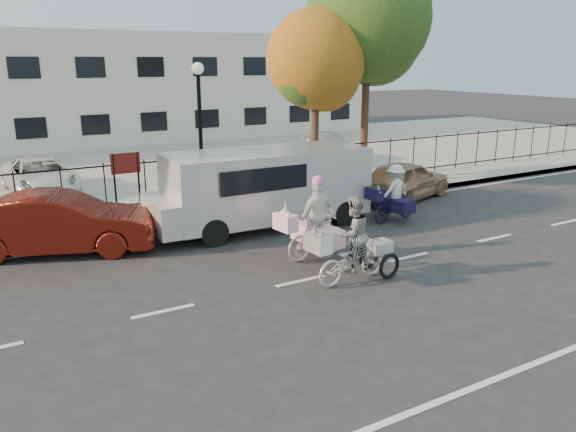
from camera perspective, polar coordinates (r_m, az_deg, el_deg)
ground at (r=12.02m, az=1.27°, el=-6.64°), size 120.00×120.00×0.00m
road_markings at (r=12.02m, az=1.27°, el=-6.62°), size 60.00×9.52×0.01m
curb at (r=16.30m, az=-7.94°, el=-0.50°), size 60.00×0.10×0.15m
sidewalk at (r=17.24m, az=-9.26°, el=0.34°), size 60.00×2.20×0.15m
parking_lot at (r=25.58m, az=-16.44°, el=4.87°), size 60.00×15.60×0.15m
iron_fence at (r=18.06m, az=-10.63°, el=3.66°), size 58.00×0.06×1.50m
building at (r=35.03m, az=-20.86°, el=12.05°), size 34.00×10.00×6.00m
lamppost at (r=17.54m, az=-8.98°, el=10.70°), size 0.36×0.36×4.33m
street_sign at (r=17.07m, az=-16.13°, el=4.40°), size 0.85×0.06×1.80m
zebra_trike at (r=11.87m, az=6.59°, el=-3.37°), size 2.17×0.88×1.85m
unicorn_bike at (r=13.18m, az=2.89°, el=-1.23°), size 2.01×1.41×2.00m
bull_bike at (r=16.55m, az=10.72°, el=1.74°), size 1.82×1.26×1.67m
white_van at (r=15.53m, az=-2.46°, el=3.10°), size 6.15×2.24×2.17m
red_sedan at (r=14.62m, az=-22.20°, el=-0.68°), size 4.78×3.08×1.49m
gold_sedan at (r=19.23m, az=11.77°, el=3.60°), size 4.20×2.66×1.33m
lot_car_b at (r=20.88m, az=-23.87°, el=3.74°), size 2.26×4.40×1.19m
lot_car_d at (r=25.23m, az=4.08°, el=7.09°), size 2.59×4.33×1.38m
tree_mid at (r=20.09m, az=3.09°, el=15.14°), size 3.48×3.43×6.30m
tree_east at (r=21.40m, az=8.36°, el=18.68°), size 4.49×4.49×8.23m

